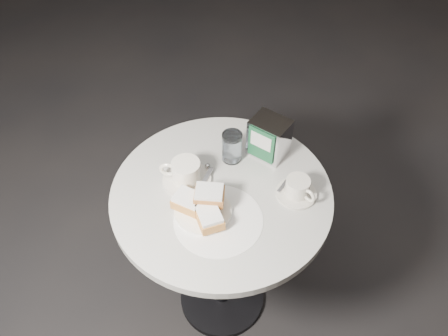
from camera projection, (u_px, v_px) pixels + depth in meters
ground at (222, 298)px, 1.92m from camera, size 7.00×7.00×0.00m
cafe_table at (222, 227)px, 1.52m from camera, size 0.70×0.70×0.74m
sugar_spill at (218, 220)px, 1.30m from camera, size 0.36×0.36×0.00m
beignet_plate at (202, 207)px, 1.29m from camera, size 0.22×0.22×0.08m
coffee_cup_left at (186, 173)px, 1.38m from camera, size 0.20×0.20×0.08m
coffee_cup_right at (297, 189)px, 1.34m from camera, size 0.17×0.17×0.07m
water_glass_left at (232, 147)px, 1.43m from camera, size 0.08×0.08×0.11m
water_glass_right at (258, 138)px, 1.47m from camera, size 0.08×0.08×0.10m
napkin_dispenser at (269, 138)px, 1.43m from camera, size 0.14×0.12×0.14m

